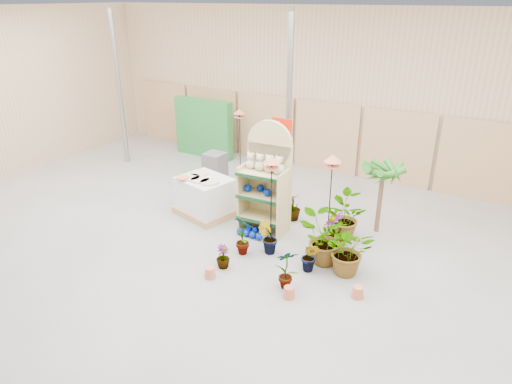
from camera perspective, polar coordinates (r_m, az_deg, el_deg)
room at (r=8.64m, az=-3.73°, el=6.47°), size 15.20×12.10×4.70m
display_shelf at (r=9.66m, az=1.39°, el=1.33°), size 1.04×0.70×2.40m
teddy_bears at (r=9.40m, az=1.24°, el=3.44°), size 0.89×0.23×0.38m
gazing_balls_shelf at (r=9.61m, az=0.98°, el=0.21°), size 0.88×0.30×0.17m
gazing_balls_floor at (r=9.76m, az=-0.51°, el=-5.05°), size 0.63×0.39×0.15m
pallet_stack at (r=10.60m, az=-6.39°, el=-0.55°), size 1.47×1.32×0.94m
charcoal_planters at (r=11.93m, az=-5.12°, el=2.57°), size 0.50×0.50×1.00m
trellis_stock at (r=14.49m, az=-6.54°, el=7.95°), size 2.00×0.30×1.80m
offer_sign at (r=10.48m, az=3.21°, el=5.85°), size 0.50×0.08×2.20m
bird_table_front at (r=8.88m, az=1.98°, el=3.71°), size 0.34×0.34×1.87m
bird_table_right at (r=9.03m, az=9.55°, el=3.80°), size 0.34×0.34×1.88m
bird_table_back at (r=12.87m, az=-2.07°, el=9.81°), size 0.34×0.34×1.84m
palm at (r=9.74m, az=15.63°, el=2.65°), size 0.70×0.70×1.66m
potted_plant_0 at (r=8.93m, az=-1.61°, el=-5.36°), size 0.52×0.42×0.86m
potted_plant_1 at (r=9.00m, az=1.50°, el=-5.75°), size 0.48×0.46×0.68m
potted_plant_2 at (r=8.69m, az=8.34°, el=-5.91°), size 1.16×1.10×1.01m
potted_plant_3 at (r=9.06m, az=9.68°, el=-5.15°), size 0.60×0.60×0.88m
potted_plant_6 at (r=9.65m, az=10.68°, el=-3.05°), size 1.17×1.14×0.98m
potted_plant_7 at (r=8.63m, az=-4.16°, el=-8.07°), size 0.28×0.28×0.46m
potted_plant_8 at (r=7.99m, az=3.82°, el=-9.49°), size 0.50×0.48×0.79m
potted_plant_9 at (r=8.51m, az=6.78°, el=-8.06°), size 0.34×0.28×0.61m
potted_plant_10 at (r=8.49m, az=11.54°, el=-7.17°), size 1.10×1.06×0.95m
potted_plant_11 at (r=10.36m, az=4.66°, el=-1.87°), size 0.36×0.36×0.63m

